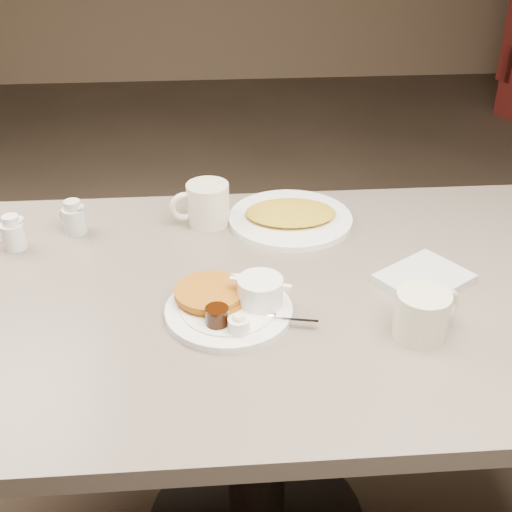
{
  "coord_description": "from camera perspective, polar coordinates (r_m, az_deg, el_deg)",
  "views": [
    {
      "loc": [
        -0.09,
        -1.13,
        1.52
      ],
      "look_at": [
        0.0,
        0.02,
        0.82
      ],
      "focal_mm": 47.43,
      "sensor_mm": 36.0,
      "label": 1
    }
  ],
  "objects": [
    {
      "name": "diner_table",
      "position": [
        1.47,
        0.06,
        -8.41
      ],
      "size": [
        1.5,
        0.9,
        0.75
      ],
      "color": "slate",
      "rests_on": "ground"
    },
    {
      "name": "main_plate",
      "position": [
        1.3,
        -2.03,
        -3.97
      ],
      "size": [
        0.32,
        0.31,
        0.07
      ],
      "color": "white",
      "rests_on": "diner_table"
    },
    {
      "name": "coffee_mug_near",
      "position": [
        1.27,
        13.94,
        -4.71
      ],
      "size": [
        0.15,
        0.13,
        0.09
      ],
      "color": "beige",
      "rests_on": "diner_table"
    },
    {
      "name": "napkin",
      "position": [
        1.43,
        13.99,
        -1.87
      ],
      "size": [
        0.22,
        0.21,
        0.02
      ],
      "color": "silver",
      "rests_on": "diner_table"
    },
    {
      "name": "coffee_mug_far",
      "position": [
        1.6,
        -4.22,
        4.4
      ],
      "size": [
        0.15,
        0.12,
        0.1
      ],
      "color": "silver",
      "rests_on": "diner_table"
    },
    {
      "name": "creamer_left",
      "position": [
        1.59,
        -19.82,
        1.79
      ],
      "size": [
        0.08,
        0.06,
        0.08
      ],
      "color": "white",
      "rests_on": "diner_table"
    },
    {
      "name": "creamer_right",
      "position": [
        1.62,
        -15.11,
        3.12
      ],
      "size": [
        0.07,
        0.06,
        0.08
      ],
      "color": "silver",
      "rests_on": "diner_table"
    },
    {
      "name": "hash_plate",
      "position": [
        1.62,
        2.92,
        3.31
      ],
      "size": [
        0.31,
        0.31,
        0.04
      ],
      "color": "white",
      "rests_on": "diner_table"
    }
  ]
}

